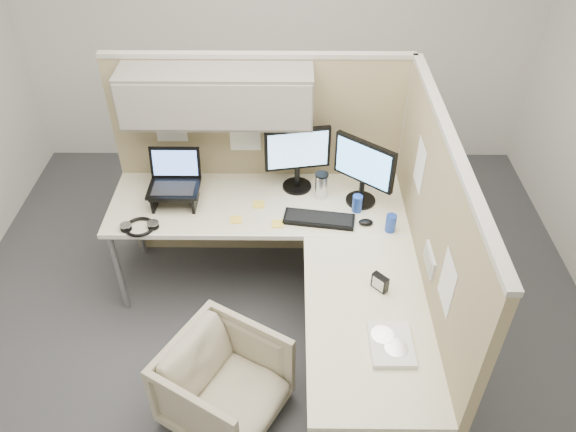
{
  "coord_description": "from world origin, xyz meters",
  "views": [
    {
      "loc": [
        0.12,
        -2.43,
        3.06
      ],
      "look_at": [
        0.1,
        0.25,
        0.85
      ],
      "focal_mm": 35.0,
      "sensor_mm": 36.0,
      "label": 1
    }
  ],
  "objects_px": {
    "desk": "(292,249)",
    "keyboard": "(319,219)",
    "monitor_left": "(297,154)",
    "office_chair": "(224,382)"
  },
  "relations": [
    {
      "from": "monitor_left",
      "to": "keyboard",
      "type": "height_order",
      "value": "monitor_left"
    },
    {
      "from": "desk",
      "to": "monitor_left",
      "type": "height_order",
      "value": "monitor_left"
    },
    {
      "from": "desk",
      "to": "monitor_left",
      "type": "relative_size",
      "value": 4.29
    },
    {
      "from": "keyboard",
      "to": "office_chair",
      "type": "bearing_deg",
      "value": -112.27
    },
    {
      "from": "desk",
      "to": "office_chair",
      "type": "relative_size",
      "value": 3.23
    },
    {
      "from": "office_chair",
      "to": "keyboard",
      "type": "distance_m",
      "value": 1.17
    },
    {
      "from": "desk",
      "to": "keyboard",
      "type": "height_order",
      "value": "keyboard"
    },
    {
      "from": "office_chair",
      "to": "monitor_left",
      "type": "height_order",
      "value": "monitor_left"
    },
    {
      "from": "monitor_left",
      "to": "keyboard",
      "type": "relative_size",
      "value": 1.02
    },
    {
      "from": "monitor_left",
      "to": "keyboard",
      "type": "xyz_separation_m",
      "value": [
        0.14,
        -0.36,
        -0.26
      ]
    }
  ]
}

